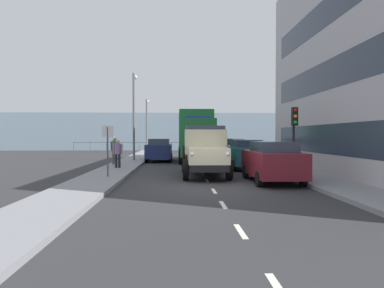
% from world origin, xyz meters
% --- Properties ---
extents(ground_plane, '(80.00, 80.00, 0.00)m').
position_xyz_m(ground_plane, '(0.00, -10.03, 0.00)').
color(ground_plane, '#2D2D30').
extents(sidewalk_left, '(2.09, 41.53, 0.15)m').
position_xyz_m(sidewalk_left, '(-4.68, -10.03, 0.07)').
color(sidewalk_left, gray).
rests_on(sidewalk_left, ground_plane).
extents(sidewalk_right, '(2.09, 41.53, 0.15)m').
position_xyz_m(sidewalk_right, '(4.68, -10.03, 0.07)').
color(sidewalk_right, gray).
rests_on(sidewalk_right, ground_plane).
extents(road_centreline_markings, '(0.12, 37.96, 0.01)m').
position_xyz_m(road_centreline_markings, '(0.00, -9.82, 0.00)').
color(road_centreline_markings, silver).
rests_on(road_centreline_markings, ground_plane).
extents(sea_horizon, '(80.00, 0.80, 5.00)m').
position_xyz_m(sea_horizon, '(0.00, -33.79, 2.50)').
color(sea_horizon, gray).
rests_on(sea_horizon, ground_plane).
extents(seawall_railing, '(28.08, 0.08, 1.20)m').
position_xyz_m(seawall_railing, '(-0.00, -30.19, 0.92)').
color(seawall_railing, '#4C5156').
rests_on(seawall_railing, ground_plane).
extents(truck_vintage_cream, '(2.17, 5.64, 2.43)m').
position_xyz_m(truck_vintage_cream, '(-0.03, -3.55, 1.18)').
color(truck_vintage_cream, black).
rests_on(truck_vintage_cream, ground_plane).
extents(lorry_cargo_green, '(2.58, 8.20, 3.87)m').
position_xyz_m(lorry_cargo_green, '(-0.09, -13.63, 2.08)').
color(lorry_cargo_green, '#1E7033').
rests_on(lorry_cargo_green, ground_plane).
extents(car_maroon_kerbside_near, '(1.90, 4.20, 1.72)m').
position_xyz_m(car_maroon_kerbside_near, '(-2.69, -1.41, 0.90)').
color(car_maroon_kerbside_near, maroon).
rests_on(car_maroon_kerbside_near, ground_plane).
extents(car_teal_kerbside_1, '(1.89, 4.11, 1.72)m').
position_xyz_m(car_teal_kerbside_1, '(-2.69, -7.28, 0.90)').
color(car_teal_kerbside_1, '#1E6670').
rests_on(car_teal_kerbside_1, ground_plane).
extents(car_white_kerbside_2, '(1.92, 4.00, 1.72)m').
position_xyz_m(car_white_kerbside_2, '(-2.69, -12.71, 0.90)').
color(car_white_kerbside_2, white).
rests_on(car_white_kerbside_2, ground_plane).
extents(car_red_kerbside_3, '(1.92, 4.23, 1.72)m').
position_xyz_m(car_red_kerbside_3, '(-2.69, -17.80, 0.90)').
color(car_red_kerbside_3, '#B21E1E').
rests_on(car_red_kerbside_3, ground_plane).
extents(car_navy_oppositeside_0, '(1.96, 4.17, 1.72)m').
position_xyz_m(car_navy_oppositeside_0, '(2.69, -13.66, 0.90)').
color(car_navy_oppositeside_0, navy).
rests_on(car_navy_oppositeside_0, ground_plane).
extents(pedestrian_strolling, '(0.53, 0.34, 1.59)m').
position_xyz_m(pedestrian_strolling, '(4.67, -6.79, 1.08)').
color(pedestrian_strolling, black).
rests_on(pedestrian_strolling, sidewalk_right).
extents(pedestrian_couple_b, '(0.53, 0.34, 1.74)m').
position_xyz_m(pedestrian_couple_b, '(5.27, -9.23, 1.17)').
color(pedestrian_couple_b, '#4C473D').
rests_on(pedestrian_couple_b, sidewalk_right).
extents(traffic_light_near, '(0.28, 0.41, 3.20)m').
position_xyz_m(traffic_light_near, '(-4.43, -3.79, 2.47)').
color(traffic_light_near, black).
rests_on(traffic_light_near, sidewalk_left).
extents(lamp_post_promenade, '(0.32, 1.14, 6.43)m').
position_xyz_m(lamp_post_promenade, '(4.52, -13.05, 3.98)').
color(lamp_post_promenade, '#59595B').
rests_on(lamp_post_promenade, sidewalk_right).
extents(lamp_post_far, '(0.32, 1.14, 5.62)m').
position_xyz_m(lamp_post_far, '(4.50, -23.70, 3.56)').
color(lamp_post_far, '#59595B').
rests_on(lamp_post_far, sidewalk_right).
extents(street_sign, '(0.50, 0.07, 2.25)m').
position_xyz_m(street_sign, '(4.39, -2.50, 1.68)').
color(street_sign, '#4C4C4C').
rests_on(street_sign, sidewalk_right).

